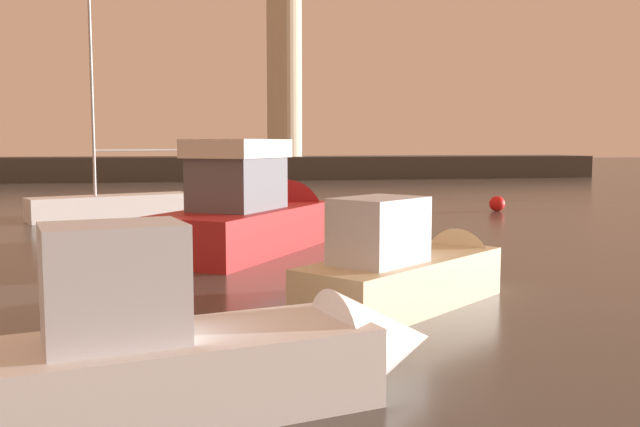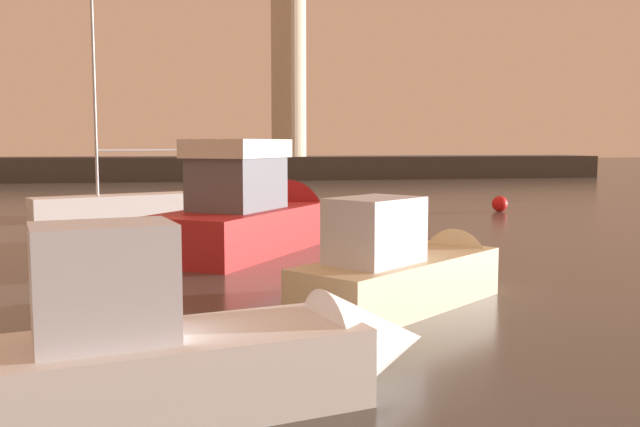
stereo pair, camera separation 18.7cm
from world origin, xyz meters
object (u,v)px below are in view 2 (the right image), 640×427
Objects in this scene: lighthouse at (289,67)px; sailboat_moored at (114,204)px; motorboat_3 at (418,268)px; mooring_buoy at (500,204)px; motorboat_4 at (221,351)px; motorboat_0 at (265,213)px.

lighthouse is 34.97m from sailboat_moored.
mooring_buoy is (9.68, 16.86, -0.32)m from motorboat_3.
motorboat_4 is (-8.64, -53.62, -9.17)m from lighthouse.
motorboat_4 is at bearing -130.44° from motorboat_3.
sailboat_moored is (-5.34, 9.26, -0.43)m from motorboat_0.
lighthouse is at bearing 69.09° from sailboat_moored.
sailboat_moored is 17.17m from mooring_buoy.
mooring_buoy is at bearing 60.13° from motorboat_3.
sailboat_moored reaches higher than motorboat_3.
motorboat_4 is at bearing -99.15° from lighthouse.
motorboat_0 is 8.34m from motorboat_3.
sailboat_moored is 15.74× the size of mooring_buoy.
lighthouse reaches higher than sailboat_moored.
motorboat_3 is 0.96× the size of motorboat_4.
sailboat_moored reaches higher than motorboat_0.
motorboat_0 is at bearing 104.88° from motorboat_3.
motorboat_3 is 18.87m from sailboat_moored.
motorboat_3 is at bearing -95.32° from lighthouse.
lighthouse reaches higher than motorboat_0.
motorboat_0 is 11.73× the size of mooring_buoy.
mooring_buoy is at bearing 36.67° from motorboat_0.
motorboat_3 is at bearing -75.12° from motorboat_0.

